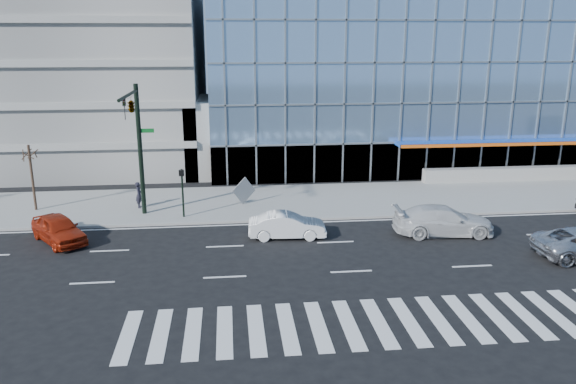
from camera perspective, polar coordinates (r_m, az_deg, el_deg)
The scene contains 13 objects.
ground at distance 30.79m, azimuth 4.84°, elevation -5.10°, with size 160.00×160.00×0.00m, color black.
sidewalk at distance 38.25m, azimuth 2.59°, elevation -0.83°, with size 120.00×8.00×0.15m, color gray.
theatre_building at distance 57.84m, azimuth 14.01°, elevation 11.73°, with size 42.00×26.00×15.00m, color #7AA0CB.
parking_garage at distance 56.16m, azimuth -21.60°, elevation 13.59°, with size 24.00×24.00×20.00m, color gray.
ramp_block at distance 46.94m, azimuth -6.53°, elevation 5.79°, with size 6.00×8.00×6.00m, color gray.
traffic_signal at distance 33.61m, azimuth -15.36°, elevation 7.00°, with size 1.14×5.74×8.00m.
ped_signal_post at distance 34.45m, azimuth -10.70°, elevation 0.65°, with size 0.30×0.33×3.00m.
street_tree_near at distance 38.50m, azimuth -24.79°, elevation 3.53°, with size 1.10×1.10×4.23m.
white_suv at distance 32.84m, azimuth 15.50°, elevation -2.80°, with size 2.28×5.61×1.63m, color silver.
white_sedan at distance 31.15m, azimuth -0.09°, elevation -3.42°, with size 1.49×4.28×1.41m, color white.
red_sedan at distance 32.93m, azimuth -22.28°, elevation -3.50°, with size 1.76×4.36×1.49m, color #9E220C.
pedestrian at distance 37.36m, azimuth -14.90°, elevation -0.28°, with size 0.62×0.40×1.69m, color black.
tilted_panel at distance 36.96m, azimuth -4.50°, elevation 0.14°, with size 1.30×0.06×1.30m, color gray.
Camera 1 is at (-5.66, -28.29, 10.76)m, focal length 35.00 mm.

